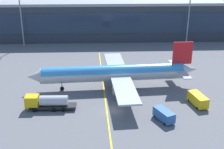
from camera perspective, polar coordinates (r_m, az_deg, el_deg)
ground_plane at (r=65.33m, az=-0.00°, el=-6.83°), size 700.00×700.00×0.00m
apron_lead_in_line at (r=67.06m, az=-1.11°, el=-6.04°), size 3.14×79.96×0.01m
terminal_building at (r=124.57m, az=5.68°, el=10.47°), size 207.73×18.31×14.86m
main_airliner at (r=74.40m, az=0.48°, el=0.30°), size 42.81×33.98×11.57m
fuel_tanker at (r=66.49m, az=-12.21°, el=-5.14°), size 10.85×2.87×3.25m
lavatory_truck at (r=69.56m, az=16.07°, el=-4.58°), size 3.39×6.14×2.50m
crew_van at (r=61.79m, az=9.91°, el=-7.57°), size 4.00×5.42×2.30m
apron_light_mast_0 at (r=114.31m, az=-16.97°, el=10.84°), size 2.80×0.50×19.57m
apron_light_mast_1 at (r=115.33m, az=14.53°, el=12.15°), size 2.80×0.50×23.30m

